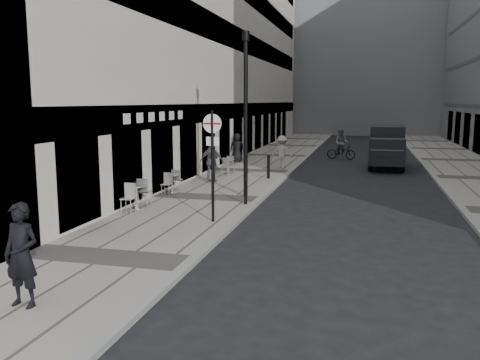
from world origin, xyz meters
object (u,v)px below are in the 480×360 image
at_px(sign_post, 213,151).
at_px(panel_van, 387,145).
at_px(lamppost, 246,106).
at_px(cyclist, 341,147).
at_px(walking_man, 21,255).

bearing_deg(sign_post, panel_van, 73.30).
bearing_deg(lamppost, sign_post, -90.00).
height_order(sign_post, cyclist, sign_post).
bearing_deg(sign_post, cyclist, 84.72).
bearing_deg(walking_man, panel_van, 77.05).
xyz_separation_m(walking_man, panel_van, (6.84, 21.90, 0.25)).
relative_size(sign_post, lamppost, 0.54).
distance_m(walking_man, lamppost, 11.41).
xyz_separation_m(walking_man, lamppost, (1.36, 11.06, 2.44)).
height_order(sign_post, lamppost, lamppost).
distance_m(walking_man, panel_van, 22.94).
bearing_deg(sign_post, lamppost, 93.33).
bearing_deg(walking_man, lamppost, 87.38).
bearing_deg(lamppost, cyclist, 78.96).
distance_m(walking_man, sign_post, 7.10).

